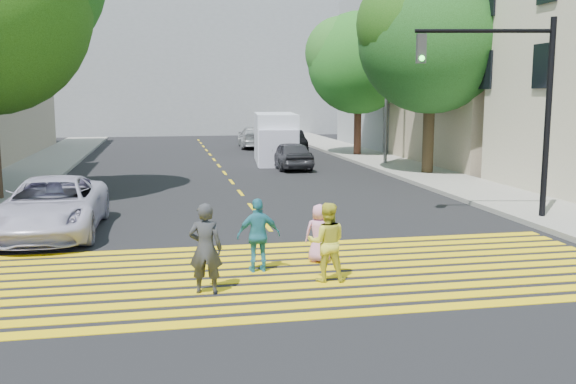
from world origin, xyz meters
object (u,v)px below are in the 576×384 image
object	(u,v)px
tree_right_near	(433,32)
dark_car_near	(290,155)
pedestrian_man	(206,249)
white_sedan	(52,206)
silver_car	(254,137)
tree_right_far	(360,57)
traffic_signal	(512,91)
pedestrian_extra	(259,235)
pedestrian_woman	(327,242)
white_van	(276,139)
dark_car_parked	(292,141)
pedestrian_child	(319,233)

from	to	relation	value
tree_right_near	dark_car_near	distance (m)	8.57
pedestrian_man	dark_car_near	size ratio (longest dim) A/B	0.43
white_sedan	silver_car	size ratio (longest dim) A/B	1.08
tree_right_far	traffic_signal	size ratio (longest dim) A/B	1.46
dark_car_near	pedestrian_man	bearing A→B (deg)	72.07
pedestrian_extra	tree_right_far	bearing A→B (deg)	-114.99
pedestrian_man	tree_right_far	bearing A→B (deg)	-100.86
tree_right_far	pedestrian_woman	bearing A→B (deg)	-108.73
pedestrian_woman	white_van	xyz separation A→B (m)	(2.75, 21.23, 0.44)
dark_car_parked	pedestrian_child	bearing A→B (deg)	-98.48
white_sedan	pedestrian_child	bearing A→B (deg)	-32.16
pedestrian_man	dark_car_near	distance (m)	19.37
pedestrian_man	dark_car_parked	xyz separation A→B (m)	(7.15, 27.55, -0.18)
white_sedan	dark_car_near	world-z (taller)	white_sedan
pedestrian_woman	dark_car_near	xyz separation A→B (m)	(2.96, 18.32, -0.10)
tree_right_near	white_sedan	bearing A→B (deg)	-147.02
tree_right_far	traffic_signal	world-z (taller)	tree_right_far
tree_right_far	dark_car_parked	world-z (taller)	tree_right_far
pedestrian_child	white_sedan	size ratio (longest dim) A/B	0.24
pedestrian_man	dark_car_parked	bearing A→B (deg)	-91.99
white_van	pedestrian_extra	bearing A→B (deg)	-94.81
pedestrian_child	dark_car_parked	world-z (taller)	dark_car_parked
pedestrian_woman	pedestrian_extra	size ratio (longest dim) A/B	1.02
dark_car_parked	white_van	xyz separation A→B (m)	(-2.06, -6.01, 0.55)
tree_right_far	pedestrian_woman	distance (m)	25.19
dark_car_near	dark_car_parked	distance (m)	9.11
dark_car_parked	pedestrian_woman	bearing A→B (deg)	-98.38
white_sedan	silver_car	world-z (taller)	white_sedan
silver_car	tree_right_far	bearing A→B (deg)	128.52
white_sedan	traffic_signal	world-z (taller)	traffic_signal
tree_right_far	dark_car_near	size ratio (longest dim) A/B	2.11
dark_car_near	dark_car_parked	size ratio (longest dim) A/B	0.98
pedestrian_man	dark_car_near	world-z (taller)	pedestrian_man
dark_car_parked	pedestrian_man	bearing A→B (deg)	-102.90
white_sedan	tree_right_near	bearing A→B (deg)	34.29
tree_right_near	white_sedan	xyz separation A→B (m)	(-14.34, -9.30, -5.45)
tree_right_far	dark_car_parked	bearing A→B (deg)	129.33
pedestrian_child	dark_car_parked	bearing A→B (deg)	-85.70
tree_right_near	pedestrian_woman	bearing A→B (deg)	-119.88
pedestrian_child	white_van	distance (m)	19.99
dark_car_near	dark_car_parked	world-z (taller)	dark_car_near
pedestrian_woman	white_sedan	size ratio (longest dim) A/B	0.29
pedestrian_child	dark_car_parked	distance (m)	26.24
tree_right_near	pedestrian_child	distance (m)	16.63
tree_right_far	tree_right_near	bearing A→B (deg)	-86.58
tree_right_near	pedestrian_child	bearing A→B (deg)	-121.80
pedestrian_child	white_sedan	bearing A→B (deg)	-19.03
pedestrian_man	silver_car	size ratio (longest dim) A/B	0.34
tree_right_far	dark_car_near	bearing A→B (deg)	-134.34
dark_car_parked	traffic_signal	size ratio (longest dim) A/B	0.71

